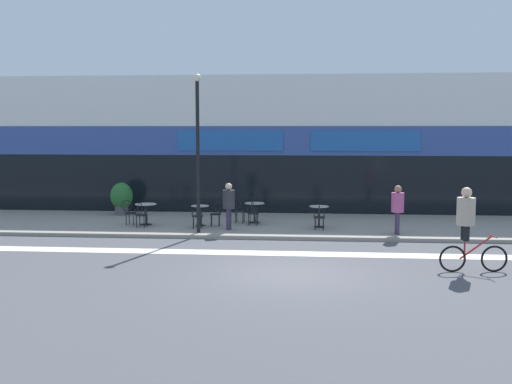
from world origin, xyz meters
TOP-DOWN VIEW (x-y plane):
  - ground_plane at (0.00, 0.00)m, footprint 120.00×120.00m
  - sidewalk_slab at (0.00, 7.25)m, footprint 40.00×5.50m
  - storefront_facade at (0.00, 11.97)m, footprint 40.00×4.06m
  - bike_lane_stripe at (0.00, 2.38)m, footprint 36.00×0.70m
  - bistro_table_0 at (-5.40, 6.46)m, footprint 0.78×0.78m
  - bistro_table_1 at (-3.39, 6.40)m, footprint 0.63×0.63m
  - bistro_table_2 at (-1.51, 7.27)m, footprint 0.73×0.73m
  - bistro_table_3 at (0.87, 6.48)m, footprint 0.68×0.68m
  - cafe_chair_0_near at (-5.41, 5.83)m, footprint 0.45×0.60m
  - cafe_chair_0_side at (-6.02, 6.47)m, footprint 0.59×0.44m
  - cafe_chair_1_near at (-3.38, 5.77)m, footprint 0.45×0.60m
  - cafe_chair_1_side at (-2.77, 6.40)m, footprint 0.59×0.43m
  - cafe_chair_2_near at (-1.51, 6.65)m, footprint 0.44×0.59m
  - cafe_chair_2_side at (-2.13, 7.28)m, footprint 0.59×0.42m
  - cafe_chair_3_near at (0.86, 5.85)m, footprint 0.43×0.59m
  - planter_pot at (-7.08, 8.92)m, footprint 0.90×0.90m
  - lamp_post at (-3.20, 5.02)m, footprint 0.26×0.26m
  - cyclist_0 at (4.45, 0.52)m, footprint 1.73×0.55m
  - pedestrian_near_end at (-2.26, 5.68)m, footprint 0.46×0.46m
  - pedestrian_far_end at (3.42, 5.27)m, footprint 0.44×0.44m

SIDE VIEW (x-z plane):
  - ground_plane at x=0.00m, z-range 0.00..0.00m
  - bike_lane_stripe at x=0.00m, z-range 0.00..0.01m
  - sidewalk_slab at x=0.00m, z-range 0.00..0.12m
  - cafe_chair_0_near at x=-5.41m, z-range 0.19..1.09m
  - cafe_chair_0_side at x=-6.02m, z-range 0.19..1.09m
  - cafe_chair_1_near at x=-3.38m, z-range 0.19..1.09m
  - cafe_chair_1_side at x=-2.77m, z-range 0.19..1.09m
  - cafe_chair_2_near at x=-1.51m, z-range 0.19..1.09m
  - cafe_chair_2_side at x=-2.13m, z-range 0.19..1.09m
  - cafe_chair_3_near at x=0.86m, z-range 0.19..1.09m
  - bistro_table_1 at x=-3.39m, z-range 0.27..1.01m
  - bistro_table_2 at x=-1.51m, z-range 0.28..1.03m
  - bistro_table_3 at x=0.87m, z-range 0.28..1.04m
  - bistro_table_0 at x=-5.40m, z-range 0.29..1.06m
  - planter_pot at x=-7.08m, z-range 0.17..1.49m
  - pedestrian_near_end at x=-2.26m, z-range 0.27..1.89m
  - pedestrian_far_end at x=3.42m, z-range 0.27..1.90m
  - cyclist_0 at x=4.45m, z-range 0.19..2.34m
  - storefront_facade at x=0.00m, z-range -0.01..5.80m
  - lamp_post at x=-3.20m, z-range 0.52..5.80m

